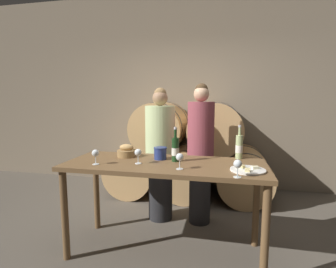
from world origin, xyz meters
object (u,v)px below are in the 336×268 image
object	(u,v)px
person_left	(160,154)
wine_glass_left	(138,153)
wine_bottle_red	(175,149)
wine_glass_right	(238,165)
cheese_plate	(248,170)
wine_bottle_white	(239,147)
wine_glass_center	(180,158)
tasting_table	(165,174)
wine_glass_far_left	(95,154)
blue_crock	(160,153)
bread_basket	(127,152)
person_right	(200,153)

from	to	relation	value
person_left	wine_glass_left	distance (m)	0.80
wine_bottle_red	wine_glass_right	world-z (taller)	wine_bottle_red
wine_bottle_red	cheese_plate	distance (m)	0.68
wine_bottle_white	wine_glass_center	distance (m)	0.72
tasting_table	wine_bottle_red	xyz separation A→B (m)	(0.09, 0.07, 0.23)
wine_bottle_white	wine_glass_far_left	bearing A→B (deg)	-157.94
wine_glass_far_left	wine_glass_center	bearing A→B (deg)	0.19
cheese_plate	wine_glass_center	world-z (taller)	wine_glass_center
person_left	wine_glass_right	size ratio (longest dim) A/B	11.72
cheese_plate	blue_crock	bearing A→B (deg)	162.66
wine_glass_far_left	wine_bottle_red	bearing A→B (deg)	21.32
wine_glass_far_left	person_left	bearing A→B (deg)	66.89
tasting_table	wine_bottle_red	bearing A→B (deg)	40.47
bread_basket	cheese_plate	distance (m)	1.21
wine_bottle_white	wine_glass_right	size ratio (longest dim) A/B	2.44
tasting_table	wine_glass_right	world-z (taller)	wine_glass_right
wine_glass_center	wine_glass_left	bearing A→B (deg)	165.37
bread_basket	wine_glass_far_left	distance (m)	0.40
person_left	wine_glass_right	world-z (taller)	person_left
wine_bottle_white	tasting_table	bearing A→B (deg)	-154.48
tasting_table	wine_glass_center	world-z (taller)	wine_glass_center
wine_glass_left	cheese_plate	bearing A→B (deg)	-2.23
wine_bottle_red	wine_bottle_white	xyz separation A→B (m)	(0.59, 0.25, 0.00)
blue_crock	wine_bottle_white	bearing A→B (deg)	14.54
wine_glass_left	wine_glass_center	size ratio (longest dim) A/B	1.00
blue_crock	wine_glass_left	world-z (taller)	wine_glass_left
tasting_table	wine_bottle_white	world-z (taller)	wine_bottle_white
wine_bottle_white	wine_glass_left	bearing A→B (deg)	-155.76
blue_crock	person_right	bearing A→B (deg)	59.04
wine_glass_center	bread_basket	bearing A→B (deg)	149.64
person_left	blue_crock	size ratio (longest dim) A/B	12.35
wine_bottle_red	tasting_table	bearing A→B (deg)	-139.53
wine_bottle_white	wine_glass_left	world-z (taller)	wine_bottle_white
bread_basket	cheese_plate	world-z (taller)	bread_basket
person_right	wine_glass_far_left	size ratio (longest dim) A/B	12.04
person_right	wine_glass_left	xyz separation A→B (m)	(-0.50, -0.78, 0.14)
bread_basket	wine_glass_right	size ratio (longest dim) A/B	1.42
wine_bottle_white	blue_crock	bearing A→B (deg)	-165.46
cheese_plate	wine_glass_far_left	world-z (taller)	wine_glass_far_left
blue_crock	bread_basket	bearing A→B (deg)	173.93
wine_bottle_red	cheese_plate	world-z (taller)	wine_bottle_red
person_right	bread_basket	bearing A→B (deg)	-143.03
person_right	wine_glass_left	distance (m)	0.94
blue_crock	wine_glass_left	size ratio (longest dim) A/B	0.95
person_right	wine_bottle_red	size ratio (longest dim) A/B	5.04
tasting_table	blue_crock	bearing A→B (deg)	119.79
cheese_plate	wine_glass_left	size ratio (longest dim) A/B	2.10
tasting_table	wine_glass_right	size ratio (longest dim) A/B	13.50
wine_glass_left	wine_glass_center	xyz separation A→B (m)	(0.40, -0.11, 0.00)
bread_basket	wine_glass_right	bearing A→B (deg)	-24.67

